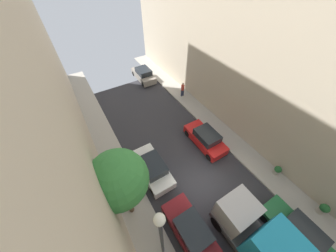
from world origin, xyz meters
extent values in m
plane|color=#2D2D33|center=(0.00, 0.00, 0.00)|extent=(32.00, 32.00, 0.00)
cube|color=#A8A399|center=(-5.00, 0.00, 0.07)|extent=(2.00, 44.00, 0.15)
cube|color=#A8A399|center=(5.00, 0.00, 0.07)|extent=(2.00, 44.00, 0.15)
cube|color=maroon|center=(-2.70, -2.10, 0.55)|extent=(1.76, 4.20, 0.76)
cube|color=#1E2328|center=(-2.70, -2.25, 1.25)|extent=(1.56, 2.10, 0.64)
cylinder|color=black|center=(-3.48, -0.55, 0.32)|extent=(0.22, 0.64, 0.64)
cylinder|color=black|center=(-1.92, -0.55, 0.32)|extent=(0.22, 0.64, 0.64)
cylinder|color=black|center=(-1.92, -3.65, 0.32)|extent=(0.22, 0.64, 0.64)
cube|color=white|center=(-2.70, 2.90, 0.55)|extent=(1.76, 4.20, 0.76)
cube|color=#1E2328|center=(-2.70, 2.75, 1.25)|extent=(1.56, 2.10, 0.64)
cylinder|color=black|center=(-3.48, 4.45, 0.32)|extent=(0.22, 0.64, 0.64)
cylinder|color=black|center=(-1.92, 4.45, 0.32)|extent=(0.22, 0.64, 0.64)
cylinder|color=black|center=(-3.48, 1.35, 0.32)|extent=(0.22, 0.64, 0.64)
cylinder|color=black|center=(-1.92, 1.35, 0.32)|extent=(0.22, 0.64, 0.64)
cube|color=#1E6638|center=(2.70, -5.51, 0.55)|extent=(1.76, 4.20, 0.76)
cube|color=#1E2328|center=(2.70, -5.66, 1.25)|extent=(1.56, 2.10, 0.64)
cylinder|color=black|center=(1.92, -3.96, 0.32)|extent=(0.22, 0.64, 0.64)
cylinder|color=black|center=(3.48, -3.96, 0.32)|extent=(0.22, 0.64, 0.64)
cube|color=red|center=(2.70, 3.07, 0.55)|extent=(1.76, 4.20, 0.76)
cube|color=#1E2328|center=(2.70, 2.92, 1.25)|extent=(1.56, 2.10, 0.64)
cylinder|color=black|center=(1.92, 4.62, 0.32)|extent=(0.22, 0.64, 0.64)
cylinder|color=black|center=(3.48, 4.62, 0.32)|extent=(0.22, 0.64, 0.64)
cylinder|color=black|center=(1.92, 1.52, 0.32)|extent=(0.22, 0.64, 0.64)
cylinder|color=black|center=(3.48, 1.52, 0.32)|extent=(0.22, 0.64, 0.64)
cube|color=gray|center=(2.70, 15.79, 0.55)|extent=(1.76, 4.20, 0.76)
cube|color=#1E2328|center=(2.70, 15.64, 1.25)|extent=(1.56, 2.10, 0.64)
cylinder|color=black|center=(1.92, 17.34, 0.32)|extent=(0.22, 0.64, 0.64)
cylinder|color=black|center=(3.48, 17.34, 0.32)|extent=(0.22, 0.64, 0.64)
cylinder|color=black|center=(1.92, 14.24, 0.32)|extent=(0.22, 0.64, 0.64)
cylinder|color=black|center=(3.48, 14.24, 0.32)|extent=(0.22, 0.64, 0.64)
cube|color=#B7B7BC|center=(0.00, -2.85, 1.83)|extent=(2.10, 1.80, 1.70)
cylinder|color=black|center=(-0.98, -2.65, 0.48)|extent=(0.30, 0.96, 0.96)
cylinder|color=black|center=(0.98, -2.65, 0.48)|extent=(0.30, 0.96, 0.96)
cylinder|color=#2D334C|center=(4.83, 9.93, 0.56)|extent=(0.18, 0.18, 0.82)
cylinder|color=#2D334C|center=(5.05, 9.93, 0.56)|extent=(0.18, 0.18, 0.82)
cylinder|color=#D83F33|center=(4.94, 9.93, 1.29)|extent=(0.36, 0.36, 0.64)
sphere|color=tan|center=(4.94, 9.93, 1.75)|extent=(0.24, 0.24, 0.24)
cylinder|color=brown|center=(-5.29, 1.06, 1.82)|extent=(0.33, 0.33, 3.34)
sphere|color=#38843D|center=(-5.29, 1.06, 4.66)|extent=(3.10, 3.10, 3.10)
cylinder|color=#B2A899|center=(5.55, -2.25, 0.31)|extent=(0.43, 0.43, 0.32)
sphere|color=#23602D|center=(5.55, -2.25, 0.68)|extent=(0.52, 0.52, 0.52)
cylinder|color=#B2A899|center=(5.56, -5.62, 0.35)|extent=(0.45, 0.45, 0.41)
sphere|color=#23602D|center=(5.56, -5.62, 0.78)|extent=(0.56, 0.56, 0.56)
cylinder|color=#333338|center=(-4.60, -2.02, 3.15)|extent=(0.16, 0.16, 5.99)
sphere|color=white|center=(-4.60, -2.02, 6.36)|extent=(0.44, 0.44, 0.44)
camera|label=1|loc=(-5.23, -3.62, 12.71)|focal=18.54mm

